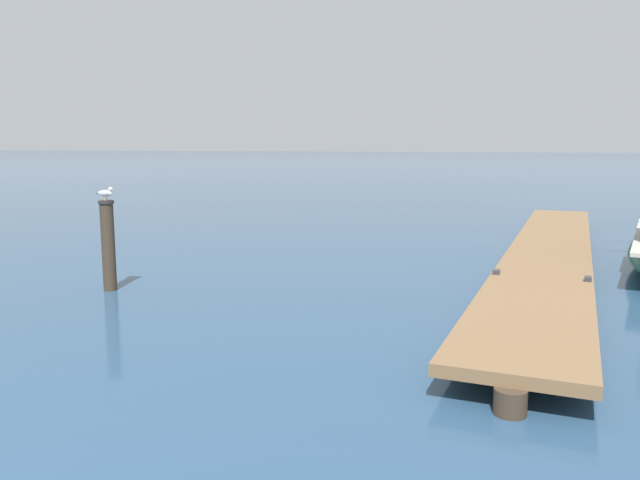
% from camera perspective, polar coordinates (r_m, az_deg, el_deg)
% --- Properties ---
extents(floating_dock, '(3.42, 17.98, 0.53)m').
position_cam_1_polar(floating_dock, '(15.77, 20.16, -1.00)').
color(floating_dock, brown).
rests_on(floating_dock, ground).
extents(mooring_piling, '(0.30, 0.30, 1.79)m').
position_cam_1_polar(mooring_piling, '(13.05, -18.72, -0.34)').
color(mooring_piling, '#3D3023').
rests_on(mooring_piling, ground).
extents(perched_seagull, '(0.38, 0.15, 0.27)m').
position_cam_1_polar(perched_seagull, '(12.94, -18.96, 4.08)').
color(perched_seagull, gold).
rests_on(perched_seagull, mooring_piling).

